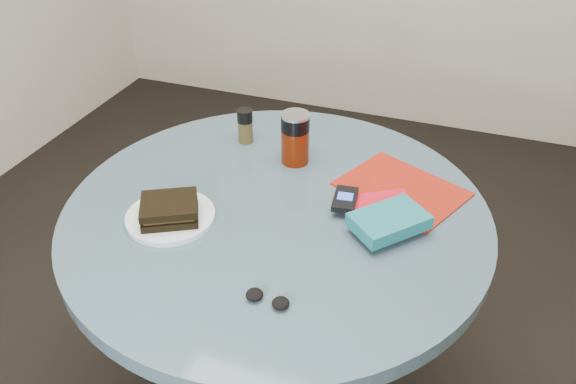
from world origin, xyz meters
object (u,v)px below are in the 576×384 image
(sandwich, at_px, (170,210))
(magazine, at_px, (401,189))
(table, at_px, (277,259))
(pepper_grinder, at_px, (245,126))
(novel, at_px, (389,221))
(plate, at_px, (171,217))
(headphones, at_px, (267,299))
(soda_can, at_px, (295,138))
(mp3_player, at_px, (345,199))
(red_book, at_px, (379,207))

(sandwich, height_order, magazine, sandwich)
(table, relative_size, pepper_grinder, 10.21)
(sandwich, xyz_separation_m, novel, (0.47, 0.13, -0.00))
(magazine, bearing_deg, sandwich, -122.40)
(pepper_grinder, distance_m, novel, 0.53)
(plate, relative_size, pepper_grinder, 2.07)
(table, bearing_deg, headphones, -72.35)
(plate, xyz_separation_m, soda_can, (0.19, 0.33, 0.06))
(plate, relative_size, sandwich, 1.27)
(pepper_grinder, xyz_separation_m, novel, (0.45, -0.27, -0.02))
(headphones, bearing_deg, sandwich, 151.87)
(plate, bearing_deg, headphones, -28.98)
(soda_can, xyz_separation_m, magazine, (0.29, -0.04, -0.07))
(sandwich, relative_size, mp3_player, 1.64)
(sandwich, height_order, mp3_player, sandwich)
(red_book, bearing_deg, plate, 171.64)
(sandwich, height_order, headphones, sandwich)
(red_book, bearing_deg, headphones, -142.80)
(plate, distance_m, mp3_player, 0.40)
(pepper_grinder, xyz_separation_m, magazine, (0.45, -0.09, -0.05))
(pepper_grinder, distance_m, mp3_player, 0.40)
(sandwich, distance_m, mp3_player, 0.40)
(novel, distance_m, headphones, 0.33)
(plate, height_order, sandwich, sandwich)
(novel, bearing_deg, headphones, -169.47)
(sandwich, bearing_deg, pepper_grinder, 87.69)
(table, relative_size, plate, 4.93)
(magazine, height_order, headphones, headphones)
(mp3_player, bearing_deg, magazine, 46.93)
(mp3_player, bearing_deg, novel, -26.79)
(mp3_player, bearing_deg, table, -162.00)
(table, height_order, red_book, red_book)
(table, relative_size, mp3_player, 10.27)
(table, distance_m, red_book, 0.30)
(table, distance_m, soda_can, 0.31)
(red_book, relative_size, headphones, 1.73)
(red_book, xyz_separation_m, novel, (0.03, -0.07, 0.02))
(sandwich, bearing_deg, soda_can, 62.25)
(plate, height_order, pepper_grinder, pepper_grinder)
(pepper_grinder, relative_size, magazine, 0.35)
(soda_can, relative_size, novel, 0.86)
(sandwich, distance_m, red_book, 0.48)
(novel, bearing_deg, sandwich, 146.92)
(headphones, bearing_deg, soda_can, 103.22)
(soda_can, distance_m, pepper_grinder, 0.17)
(table, xyz_separation_m, red_book, (0.23, 0.06, 0.17))
(sandwich, bearing_deg, table, 33.15)
(table, xyz_separation_m, novel, (0.27, -0.01, 0.20))
(magazine, distance_m, novel, 0.18)
(plate, distance_m, sandwich, 0.03)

